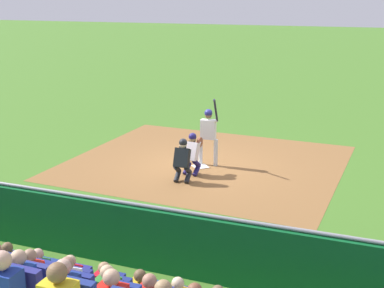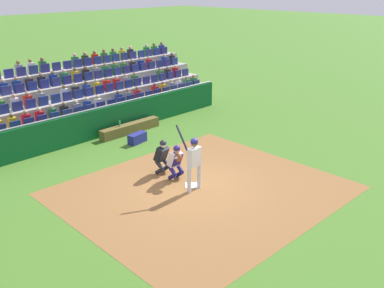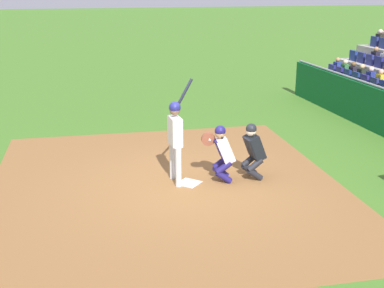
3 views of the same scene
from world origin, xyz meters
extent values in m
plane|color=#437425|center=(0.00, 0.00, 0.00)|extent=(160.00, 160.00, 0.00)
cube|color=brown|center=(0.00, 0.50, 0.00)|extent=(8.72, 7.77, 0.01)
cube|color=white|center=(0.00, 0.00, 0.02)|extent=(0.62, 0.62, 0.02)
cylinder|color=silver|center=(-0.09, 0.25, 0.43)|extent=(0.14, 0.14, 0.87)
cylinder|color=silver|center=(0.40, 0.28, 0.43)|extent=(0.14, 0.14, 0.87)
cube|color=silver|center=(0.16, 0.27, 1.17)|extent=(0.48, 0.25, 0.61)
sphere|color=brown|center=(0.16, 0.27, 1.63)|extent=(0.22, 0.22, 0.22)
sphere|color=navy|center=(0.16, 0.27, 1.69)|extent=(0.25, 0.25, 0.25)
cylinder|color=silver|center=(0.21, 0.24, 1.47)|extent=(0.50, 0.11, 0.14)
cylinder|color=silver|center=(0.40, 0.26, 1.47)|extent=(0.18, 0.14, 0.13)
cylinder|color=black|center=(0.47, 0.02, 1.86)|extent=(0.11, 0.48, 0.76)
sphere|color=black|center=(0.45, 0.23, 1.49)|extent=(0.06, 0.06, 0.06)
cylinder|color=navy|center=(-0.16, -0.74, 0.15)|extent=(0.17, 0.39, 0.34)
cylinder|color=navy|center=(-0.16, -0.74, 0.37)|extent=(0.17, 0.39, 0.33)
cylinder|color=navy|center=(0.16, -0.77, 0.15)|extent=(0.17, 0.39, 0.34)
cylinder|color=navy|center=(0.16, -0.77, 0.37)|extent=(0.17, 0.39, 0.33)
cube|color=silver|center=(-0.01, -0.80, 0.73)|extent=(0.46, 0.47, 0.60)
cube|color=navy|center=(0.00, -0.68, 0.73)|extent=(0.40, 0.26, 0.45)
sphere|color=#A87F52|center=(0.00, -0.69, 1.10)|extent=(0.22, 0.22, 0.22)
cube|color=black|center=(0.00, -0.69, 1.10)|extent=(0.21, 0.13, 0.20)
sphere|color=navy|center=(0.00, -0.69, 1.16)|extent=(0.24, 0.24, 0.24)
cylinder|color=brown|center=(0.14, -0.47, 0.95)|extent=(0.10, 0.30, 0.30)
cylinder|color=silver|center=(0.16, -0.64, 0.88)|extent=(0.12, 0.39, 0.22)
cylinder|color=#202229|center=(-0.17, -1.46, 0.15)|extent=(0.16, 0.39, 0.34)
cylinder|color=#202229|center=(-0.17, -1.46, 0.37)|extent=(0.16, 0.39, 0.33)
cylinder|color=#202229|center=(0.14, -1.44, 0.15)|extent=(0.16, 0.39, 0.34)
cylinder|color=#202229|center=(0.14, -1.44, 0.37)|extent=(0.16, 0.39, 0.33)
cube|color=black|center=(-0.01, -1.50, 0.74)|extent=(0.45, 0.45, 0.60)
cube|color=#202229|center=(-0.02, -1.38, 0.74)|extent=(0.39, 0.24, 0.45)
sphere|color=beige|center=(-0.02, -1.40, 1.10)|extent=(0.22, 0.22, 0.22)
cube|color=black|center=(-0.02, -1.40, 1.10)|extent=(0.20, 0.12, 0.20)
sphere|color=#202229|center=(-0.02, -1.40, 1.16)|extent=(0.24, 0.24, 0.24)
cube|color=#0D5526|center=(0.00, -6.31, 0.64)|extent=(16.07, 0.24, 1.28)
cylinder|color=gray|center=(0.00, -6.31, 1.32)|extent=(16.07, 0.07, 0.07)
cube|color=brown|center=(-1.99, -5.76, 0.22)|extent=(3.10, 0.40, 0.44)
cylinder|color=green|center=(-1.45, -5.80, 0.57)|extent=(0.07, 0.07, 0.26)
cube|color=navy|center=(-1.39, -4.53, 0.21)|extent=(0.91, 0.50, 0.42)
cube|color=navy|center=(-0.31, -8.19, 0.76)|extent=(0.44, 0.10, 0.42)
cube|color=black|center=(-0.31, -8.43, 0.81)|extent=(0.32, 0.22, 0.52)
sphere|color=brown|center=(-0.31, -8.43, 1.17)|extent=(0.19, 0.19, 0.19)
cube|color=navy|center=(0.31, -8.19, 0.76)|extent=(0.44, 0.10, 0.42)
cube|color=#296C3F|center=(0.31, -8.43, 0.81)|extent=(0.32, 0.22, 0.52)
sphere|color=tan|center=(0.31, -8.43, 1.17)|extent=(0.19, 0.19, 0.19)
cube|color=navy|center=(0.92, -8.19, 0.76)|extent=(0.44, 0.10, 0.42)
cube|color=red|center=(0.92, -8.43, 0.81)|extent=(0.32, 0.22, 0.52)
sphere|color=#D2AF88|center=(0.92, -8.43, 1.17)|extent=(0.19, 0.19, 0.19)
cube|color=navy|center=(1.54, -8.19, 0.76)|extent=(0.44, 0.10, 0.42)
sphere|color=#A77F59|center=(1.54, -8.43, 1.17)|extent=(0.19, 0.19, 0.19)
sphere|color=brown|center=(2.15, -8.43, 1.17)|extent=(0.19, 0.19, 0.19)
sphere|color=beige|center=(2.76, -8.43, 1.17)|extent=(0.19, 0.19, 0.19)
cube|color=navy|center=(0.31, -9.11, 1.31)|extent=(0.44, 0.10, 0.42)
cube|color=navy|center=(0.92, -9.11, 1.31)|extent=(0.44, 0.10, 0.42)
cube|color=red|center=(0.92, -9.35, 1.36)|extent=(0.32, 0.22, 0.52)
sphere|color=#9F795B|center=(0.92, -9.35, 1.72)|extent=(0.19, 0.19, 0.19)
cube|color=navy|center=(1.54, -9.11, 1.31)|extent=(0.44, 0.10, 0.42)
cube|color=white|center=(1.54, -9.35, 1.36)|extent=(0.32, 0.22, 0.52)
sphere|color=#A87860|center=(1.54, -9.35, 1.72)|extent=(0.19, 0.19, 0.19)
sphere|color=#D6AE81|center=(2.15, -9.35, 1.72)|extent=(0.19, 0.19, 0.19)
sphere|color=#AE775D|center=(2.76, -9.35, 1.72)|extent=(0.19, 0.19, 0.19)
cube|color=navy|center=(1.54, -10.03, 1.86)|extent=(0.44, 0.10, 0.42)
cube|color=#1D3B94|center=(1.54, -10.27, 1.91)|extent=(0.32, 0.22, 0.52)
sphere|color=tan|center=(1.54, -10.27, 2.27)|extent=(0.19, 0.19, 0.19)
sphere|color=tan|center=(2.15, -10.27, 2.27)|extent=(0.19, 0.19, 0.19)
sphere|color=tan|center=(2.76, -10.27, 2.27)|extent=(0.19, 0.19, 0.19)
cube|color=navy|center=(2.15, -10.95, 2.41)|extent=(0.44, 0.10, 0.42)
sphere|color=tan|center=(2.15, -11.19, 2.82)|extent=(0.19, 0.19, 0.19)
sphere|color=brown|center=(2.76, -11.19, 2.82)|extent=(0.19, 0.19, 0.19)
camera|label=1|loc=(5.40, -14.63, 5.20)|focal=48.88mm
camera|label=2|loc=(9.46, 9.12, 6.45)|focal=40.63mm
camera|label=3|loc=(-10.04, 2.37, 4.21)|focal=47.48mm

